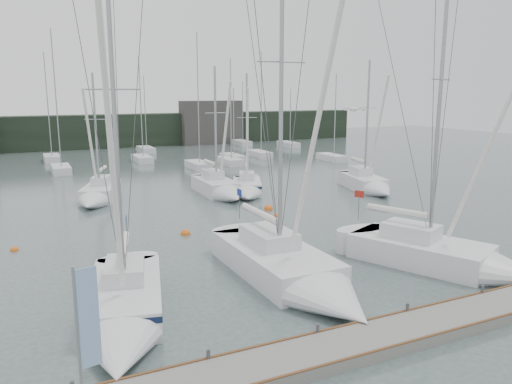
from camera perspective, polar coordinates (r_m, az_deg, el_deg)
ground at (r=22.25m, az=5.77°, el=-11.24°), size 160.00×160.00×0.00m
dock at (r=18.49m, az=14.13°, el=-15.82°), size 24.00×2.00×0.40m
far_treeline at (r=80.44m, az=-17.83°, el=6.61°), size 90.00×4.00×5.00m
far_building_right at (r=82.81m, az=-5.15°, el=7.93°), size 10.00×3.00×7.00m
mast_forest at (r=61.81m, az=-18.18°, el=3.40°), size 57.18×25.78×14.83m
sailboat_near_left at (r=19.33m, az=-14.93°, el=-13.37°), size 4.80×9.50×14.57m
sailboat_near_center at (r=22.16m, az=5.06°, el=-9.67°), size 3.49×11.44×16.71m
sailboat_near_right at (r=26.05m, az=22.32°, el=-7.27°), size 6.72×9.92×15.42m
sailboat_mid_b at (r=40.60m, az=-17.71°, el=-0.47°), size 4.73×7.42×10.70m
sailboat_mid_c at (r=41.19m, az=-4.02°, el=0.27°), size 2.59×8.00×11.29m
sailboat_mid_d at (r=41.56m, az=-1.00°, el=0.33°), size 4.81×7.17×10.73m
sailboat_mid_e at (r=44.15m, az=12.88°, el=0.75°), size 4.18×8.22×11.92m
buoy_a at (r=30.80m, az=-8.06°, el=-4.80°), size 0.61×0.61×0.61m
buoy_b at (r=34.46m, az=2.40°, el=-2.93°), size 0.59×0.59×0.59m
buoy_c at (r=30.49m, az=-25.88°, el=-6.04°), size 0.45×0.45×0.45m
dock_banner at (r=13.66m, az=-18.95°, el=-14.38°), size 0.60×0.17×4.00m
seagull at (r=22.10m, az=11.11°, el=9.25°), size 1.01×0.46×0.20m
buoy_d at (r=36.78m, az=1.42°, el=-2.00°), size 0.68×0.68×0.68m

